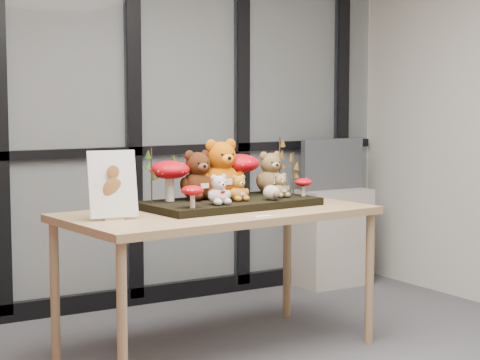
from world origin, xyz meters
TOP-DOWN VIEW (x-y plane):
  - room_shell at (0.00, 0.00)m, footprint 5.00×5.00m
  - glass_partition at (-0.00, 2.47)m, footprint 4.90×0.06m
  - display_table at (0.39, 1.24)m, footprint 1.76×0.99m
  - diorama_tray at (0.51, 1.32)m, footprint 1.01×0.57m
  - bear_pooh_yellow at (0.51, 1.41)m, footprint 0.30×0.28m
  - bear_brown_medium at (0.37, 1.42)m, footprint 0.25×0.23m
  - bear_tan_back at (0.89, 1.47)m, footprint 0.23×0.21m
  - bear_small_yellow at (0.53, 1.24)m, footprint 0.13×0.12m
  - bear_white_bow at (0.35, 1.16)m, footprint 0.15×0.14m
  - bear_beige_small at (0.82, 1.26)m, footprint 0.13×0.12m
  - plush_cream_hedgehog at (0.70, 1.17)m, footprint 0.08×0.07m
  - mushroom_back_left at (0.20, 1.43)m, footprint 0.22×0.22m
  - mushroom_back_right at (0.66, 1.46)m, footprint 0.24×0.24m
  - mushroom_front_left at (0.17, 1.11)m, footprint 0.12×0.12m
  - mushroom_front_right at (0.97, 1.24)m, footprint 0.10×0.10m
  - sprig_green_far_left at (0.07, 1.41)m, footprint 0.05×0.05m
  - sprig_green_mid_left at (0.24, 1.47)m, footprint 0.05×0.05m
  - sprig_dry_far_right at (0.95, 1.46)m, footprint 0.05×0.05m
  - sprig_dry_mid_right at (0.96, 1.33)m, footprint 0.05×0.05m
  - sprig_green_centre at (0.42, 1.50)m, footprint 0.05×0.05m
  - sign_holder at (-0.24, 1.21)m, footprint 0.26×0.11m
  - label_card at (0.47, 0.91)m, footprint 0.10×0.03m
  - cabinet at (1.98, 2.27)m, footprint 0.54×0.32m
  - monitor at (1.98, 2.29)m, footprint 0.53×0.06m

SIDE VIEW (x-z plane):
  - cabinet at x=1.98m, z-range 0.00..0.72m
  - display_table at x=0.39m, z-range 0.33..1.13m
  - label_card at x=0.47m, z-range 0.80..0.80m
  - diorama_tray at x=0.51m, z-range 0.80..0.84m
  - plush_cream_hedgehog at x=0.70m, z-range 0.84..0.93m
  - mushroom_front_right at x=0.97m, z-range 0.84..0.95m
  - mushroom_front_left at x=0.17m, z-range 0.84..0.97m
  - monitor at x=1.98m, z-range 0.72..1.10m
  - bear_beige_small at x=0.82m, z-range 0.84..0.99m
  - bear_small_yellow at x=0.53m, z-range 0.84..1.00m
  - bear_white_bow at x=0.35m, z-range 0.84..1.02m
  - sprig_green_centre at x=0.42m, z-range 0.84..1.08m
  - mushroom_back_left at x=0.20m, z-range 0.84..1.09m
  - sprig_dry_mid_right at x=0.96m, z-range 0.84..1.09m
  - sign_holder at x=-0.24m, z-range 0.79..1.14m
  - sprig_green_mid_left at x=0.24m, z-range 0.84..1.09m
  - mushroom_back_right at x=0.66m, z-range 0.84..1.11m
  - bear_tan_back at x=0.89m, z-range 0.84..1.12m
  - sprig_green_far_left at x=0.07m, z-range 0.84..1.14m
  - bear_brown_medium at x=0.37m, z-range 0.84..1.15m
  - sprig_dry_far_right at x=0.95m, z-range 0.84..1.18m
  - bear_pooh_yellow at x=0.51m, z-range 0.84..1.21m
  - glass_partition at x=0.00m, z-range 0.03..2.81m
  - room_shell at x=0.00m, z-range -0.82..4.18m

